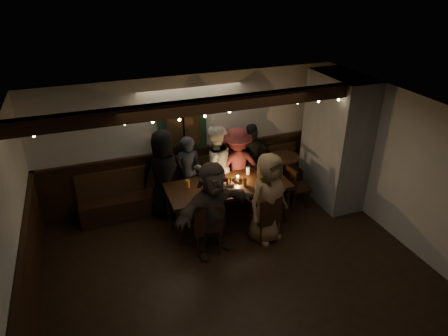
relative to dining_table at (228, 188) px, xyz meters
name	(u,v)px	position (x,y,z in m)	size (l,w,h in m)	color
room	(264,165)	(0.73, 0.02, 0.34)	(6.02, 5.01, 2.62)	black
dining_table	(228,188)	(0.00, 0.00, 0.00)	(2.25, 0.96, 0.98)	black
chair_near_left	(208,226)	(-0.64, -0.76, -0.18)	(0.52, 0.52, 0.99)	black
chair_near_right	(268,217)	(0.44, -0.80, -0.22)	(0.44, 0.44, 0.91)	black
chair_end	(295,184)	(1.44, 0.05, -0.24)	(0.40, 0.40, 0.88)	black
high_top	(283,172)	(1.35, 0.39, -0.12)	(0.62, 0.62, 0.98)	black
person_a	(165,175)	(-1.02, 0.65, 0.14)	(0.86, 0.56, 1.76)	black
person_b	(188,173)	(-0.55, 0.76, 0.04)	(0.56, 0.37, 1.55)	#23252F
person_c	(214,167)	(-0.03, 0.68, 0.12)	(0.83, 0.64, 1.70)	beige
person_d	(237,166)	(0.45, 0.66, 0.07)	(1.04, 0.60, 1.61)	maroon
person_e	(252,160)	(0.82, 0.78, 0.06)	(0.93, 0.39, 1.59)	black
person_f	(213,210)	(-0.54, -0.76, 0.11)	(1.58, 0.50, 1.70)	#3C3028
person_g	(268,198)	(0.46, -0.72, 0.10)	(0.81, 0.53, 1.66)	olive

